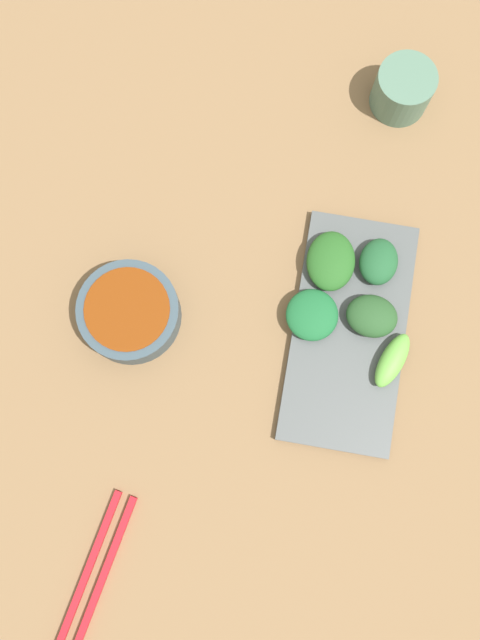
% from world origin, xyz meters
% --- Properties ---
extents(tabletop, '(2.10, 2.10, 0.02)m').
position_xyz_m(tabletop, '(0.00, 0.00, 0.01)').
color(tabletop, brown).
rests_on(tabletop, ground).
extents(sauce_bowl, '(0.12, 0.12, 0.05)m').
position_xyz_m(sauce_bowl, '(-0.13, -0.03, 0.04)').
color(sauce_bowl, '#364751').
rests_on(sauce_bowl, tabletop).
extents(serving_plate, '(0.13, 0.28, 0.01)m').
position_xyz_m(serving_plate, '(0.13, -0.01, 0.03)').
color(serving_plate, '#4A4E4F').
rests_on(serving_plate, tabletop).
extents(broccoli_leafy_0, '(0.06, 0.08, 0.02)m').
position_xyz_m(broccoli_leafy_0, '(0.10, 0.07, 0.04)').
color(broccoli_leafy_0, '#24581F').
rests_on(broccoli_leafy_0, serving_plate).
extents(broccoli_leafy_1, '(0.06, 0.06, 0.03)m').
position_xyz_m(broccoli_leafy_1, '(0.15, 0.01, 0.05)').
color(broccoli_leafy_1, '#254B24').
rests_on(broccoli_leafy_1, serving_plate).
extents(broccoli_leafy_2, '(0.07, 0.07, 0.02)m').
position_xyz_m(broccoli_leafy_2, '(0.08, 0.00, 0.04)').
color(broccoli_leafy_2, '#1B5E2F').
rests_on(broccoli_leafy_2, serving_plate).
extents(broccoli_stalk_3, '(0.05, 0.08, 0.02)m').
position_xyz_m(broccoli_stalk_3, '(0.19, -0.04, 0.04)').
color(broccoli_stalk_3, '#63AB40').
rests_on(broccoli_stalk_3, serving_plate).
extents(broccoli_leafy_4, '(0.05, 0.06, 0.03)m').
position_xyz_m(broccoli_leafy_4, '(0.15, 0.08, 0.05)').
color(broccoli_leafy_4, '#1E522C').
rests_on(broccoli_leafy_4, serving_plate).
extents(chopsticks, '(0.07, 0.23, 0.01)m').
position_xyz_m(chopsticks, '(-0.11, -0.35, 0.02)').
color(chopsticks, red).
rests_on(chopsticks, tabletop).
extents(tea_cup, '(0.07, 0.07, 0.06)m').
position_xyz_m(tea_cup, '(0.15, 0.30, 0.05)').
color(tea_cup, '#4E715D').
rests_on(tea_cup, tabletop).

